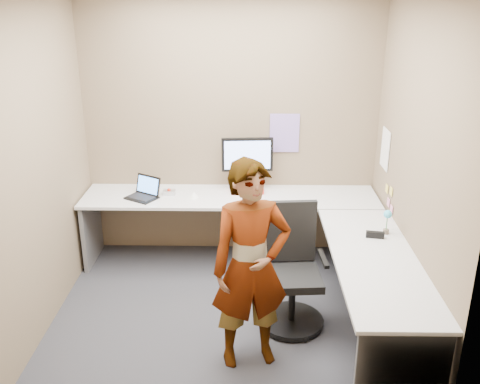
{
  "coord_description": "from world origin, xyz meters",
  "views": [
    {
      "loc": [
        0.19,
        -4.03,
        2.69
      ],
      "look_at": [
        0.11,
        0.25,
        1.05
      ],
      "focal_mm": 40.0,
      "sensor_mm": 36.0,
      "label": 1
    }
  ],
  "objects_px": {
    "desk": "(276,234)",
    "office_chair": "(292,277)",
    "monitor": "(247,157)",
    "person": "(251,266)"
  },
  "relations": [
    {
      "from": "desk",
      "to": "person",
      "type": "xyz_separation_m",
      "value": [
        -0.23,
        -0.99,
        0.22
      ]
    },
    {
      "from": "desk",
      "to": "office_chair",
      "type": "relative_size",
      "value": 2.89
    },
    {
      "from": "desk",
      "to": "monitor",
      "type": "bearing_deg",
      "value": 109.43
    },
    {
      "from": "monitor",
      "to": "office_chair",
      "type": "distance_m",
      "value": 1.46
    },
    {
      "from": "desk",
      "to": "office_chair",
      "type": "bearing_deg",
      "value": -76.82
    },
    {
      "from": "desk",
      "to": "office_chair",
      "type": "height_order",
      "value": "office_chair"
    },
    {
      "from": "desk",
      "to": "monitor",
      "type": "distance_m",
      "value": 0.94
    },
    {
      "from": "monitor",
      "to": "person",
      "type": "relative_size",
      "value": 0.32
    },
    {
      "from": "desk",
      "to": "monitor",
      "type": "relative_size",
      "value": 5.73
    },
    {
      "from": "office_chair",
      "to": "person",
      "type": "xyz_separation_m",
      "value": [
        -0.34,
        -0.5,
        0.38
      ]
    }
  ]
}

